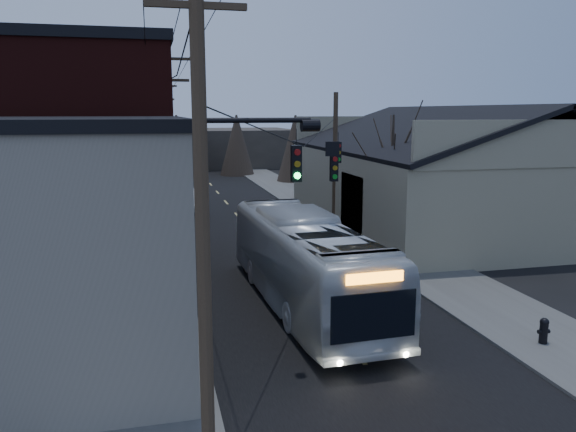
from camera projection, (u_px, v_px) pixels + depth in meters
name	position (u px, v px, depth m)	size (l,w,h in m)	color
road_surface	(242.00, 220.00, 38.48)	(9.00, 110.00, 0.02)	black
sidewalk_left	(144.00, 224.00, 36.94)	(4.00, 110.00, 0.12)	#474744
sidewalk_right	(332.00, 216.00, 39.99)	(4.00, 110.00, 0.12)	#474744
building_clapboard	(41.00, 252.00, 15.68)	(8.00, 8.00, 7.00)	#6E6A5C
building_brick	(58.00, 164.00, 25.67)	(10.00, 12.00, 10.00)	black
building_left_far	(100.00, 165.00, 41.34)	(9.00, 14.00, 7.00)	#312B27
warehouse	(452.00, 185.00, 36.25)	(16.16, 20.60, 7.73)	#7B7459
building_far_left	(149.00, 147.00, 69.94)	(10.00, 12.00, 6.00)	#312B27
building_far_right	(245.00, 147.00, 77.85)	(12.00, 14.00, 5.00)	#312B27
bare_tree	(391.00, 183.00, 29.79)	(0.40, 0.40, 7.20)	black
utility_lines	(202.00, 155.00, 31.25)	(11.24, 45.28, 10.50)	#382B1E
bus	(305.00, 262.00, 21.32)	(2.93, 12.52, 3.49)	#B6BDC3
parked_car	(192.00, 200.00, 42.46)	(1.67, 4.79, 1.58)	#A6A9AE
fire_hydrant	(544.00, 330.00, 17.75)	(0.40, 0.29, 0.83)	black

